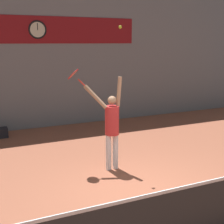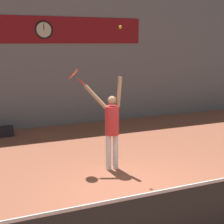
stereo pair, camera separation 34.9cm
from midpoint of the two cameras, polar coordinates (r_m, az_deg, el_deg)
ground_plane at (r=6.33m, az=7.71°, el=-15.81°), size 18.00×18.00×0.00m
back_wall at (r=11.41m, az=-7.42°, el=10.02°), size 18.00×0.10×5.00m
sponsor_banner at (r=11.34m, az=-7.48°, el=14.62°), size 5.62×0.02×0.91m
scoreboard_clock at (r=11.16m, az=-11.45°, el=14.52°), size 0.61×0.06×0.61m
court_net at (r=5.10m, az=15.69°, el=-17.32°), size 6.68×0.07×1.06m
tennis_player at (r=7.33m, az=1.29°, el=-2.27°), size 0.85×0.54×2.23m
tennis_racket at (r=7.28m, az=-5.56°, el=6.82°), size 0.44×0.41×0.40m
tennis_ball at (r=7.09m, az=3.00°, el=15.26°), size 0.07×0.07×0.07m
equipment_bag at (r=10.72m, az=-18.71°, el=-3.45°), size 0.76×0.34×0.31m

